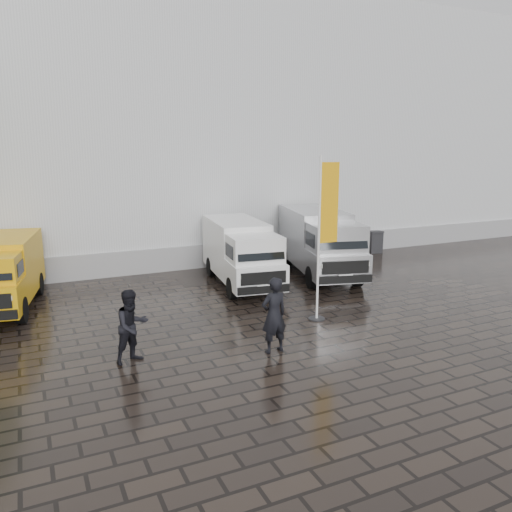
% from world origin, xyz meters
% --- Properties ---
extents(ground, '(120.00, 120.00, 0.00)m').
position_xyz_m(ground, '(0.00, 0.00, 0.00)').
color(ground, black).
rests_on(ground, ground).
extents(exhibition_hall, '(44.00, 16.00, 12.00)m').
position_xyz_m(exhibition_hall, '(2.00, 16.00, 6.00)').
color(exhibition_hall, silver).
rests_on(exhibition_hall, ground).
extents(hall_plinth, '(44.00, 0.15, 1.00)m').
position_xyz_m(hall_plinth, '(2.00, 7.95, 0.50)').
color(hall_plinth, gray).
rests_on(hall_plinth, ground).
extents(van_yellow, '(2.74, 5.14, 2.25)m').
position_xyz_m(van_yellow, '(-8.88, 5.14, 1.13)').
color(van_yellow, '#E3A30B').
rests_on(van_yellow, ground).
extents(van_white, '(2.53, 5.65, 2.36)m').
position_xyz_m(van_white, '(-0.76, 4.70, 1.18)').
color(van_white, white).
rests_on(van_white, ground).
extents(van_silver, '(3.44, 6.30, 2.60)m').
position_xyz_m(van_silver, '(2.71, 4.70, 1.30)').
color(van_silver, '#A8A9AD').
rests_on(van_silver, ground).
extents(flagpole, '(0.88, 0.50, 4.87)m').
position_xyz_m(flagpole, '(-0.09, 0.05, 2.71)').
color(flagpole, black).
rests_on(flagpole, ground).
extents(wheelie_bin, '(0.77, 0.77, 1.08)m').
position_xyz_m(wheelie_bin, '(7.67, 7.43, 0.54)').
color(wheelie_bin, black).
rests_on(wheelie_bin, ground).
extents(person_front, '(0.75, 0.53, 1.95)m').
position_xyz_m(person_front, '(-2.58, -1.60, 0.98)').
color(person_front, black).
rests_on(person_front, ground).
extents(person_tent, '(1.07, 0.96, 1.80)m').
position_xyz_m(person_tent, '(-5.92, -0.70, 0.90)').
color(person_tent, black).
rests_on(person_tent, ground).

